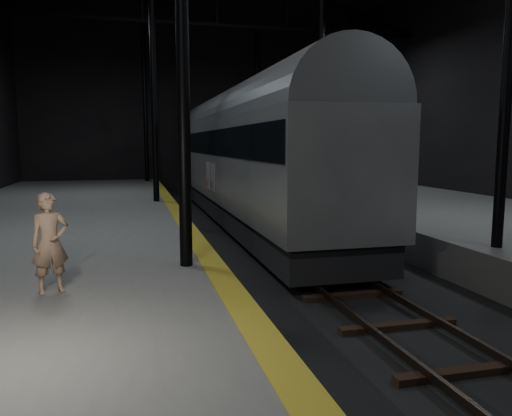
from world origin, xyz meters
name	(u,v)px	position (x,y,z in m)	size (l,w,h in m)	color
ground	(297,259)	(0.00, 0.00, 0.00)	(44.00, 44.00, 0.00)	black
platform_left	(33,257)	(-7.50, 0.00, 0.50)	(9.00, 43.80, 1.00)	#575855
platform_right	(505,232)	(7.50, 0.00, 0.50)	(9.00, 43.80, 1.00)	#575855
tactile_strip	(190,231)	(-3.25, 0.00, 1.00)	(0.50, 43.80, 0.01)	olive
track	(297,257)	(0.00, 0.00, 0.07)	(2.40, 43.00, 0.24)	#3F3328
train	(246,149)	(0.00, 6.99, 3.26)	(3.27, 21.88, 5.85)	#929499
woman	(50,243)	(-6.23, -5.34, 1.85)	(0.62, 0.41, 1.71)	#A07D62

